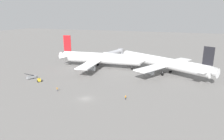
{
  "coord_description": "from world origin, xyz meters",
  "views": [
    {
      "loc": [
        31.98,
        -57.61,
        28.31
      ],
      "look_at": [
        0.22,
        25.24,
        4.0
      ],
      "focal_mm": 32.31,
      "sensor_mm": 36.0,
      "label": 1
    }
  ],
  "objects_px": {
    "airliner_at_gate_left": "(100,58)",
    "ground_crew_marshaller_foreground": "(57,89)",
    "pushback_tug": "(117,60)",
    "gse_belt_loader_portside": "(31,77)",
    "ground_crew_ramp_agent_by_cones": "(126,97)",
    "airliner_being_pushed": "(162,62)",
    "gse_gpu_cart_small": "(39,80)",
    "jet_bridge": "(116,52)"
  },
  "relations": [
    {
      "from": "airliner_at_gate_left",
      "to": "pushback_tug",
      "type": "distance_m",
      "value": 16.38
    },
    {
      "from": "pushback_tug",
      "to": "ground_crew_marshaller_foreground",
      "type": "distance_m",
      "value": 54.59
    },
    {
      "from": "airliner_at_gate_left",
      "to": "airliner_being_pushed",
      "type": "bearing_deg",
      "value": 1.11
    },
    {
      "from": "ground_crew_ramp_agent_by_cones",
      "to": "pushback_tug",
      "type": "bearing_deg",
      "value": 112.32
    },
    {
      "from": "pushback_tug",
      "to": "ground_crew_ramp_agent_by_cones",
      "type": "distance_m",
      "value": 56.58
    },
    {
      "from": "ground_crew_marshaller_foreground",
      "to": "jet_bridge",
      "type": "height_order",
      "value": "jet_bridge"
    },
    {
      "from": "gse_belt_loader_portside",
      "to": "ground_crew_marshaller_foreground",
      "type": "relative_size",
      "value": 2.91
    },
    {
      "from": "gse_belt_loader_portside",
      "to": "ground_crew_ramp_agent_by_cones",
      "type": "relative_size",
      "value": 3.23
    },
    {
      "from": "airliner_being_pushed",
      "to": "gse_belt_loader_portside",
      "type": "distance_m",
      "value": 62.86
    },
    {
      "from": "jet_bridge",
      "to": "pushback_tug",
      "type": "bearing_deg",
      "value": -64.9
    },
    {
      "from": "gse_belt_loader_portside",
      "to": "ground_crew_marshaller_foreground",
      "type": "height_order",
      "value": "gse_belt_loader_portside"
    },
    {
      "from": "gse_gpu_cart_small",
      "to": "pushback_tug",
      "type": "bearing_deg",
      "value": 67.57
    },
    {
      "from": "gse_belt_loader_portside",
      "to": "jet_bridge",
      "type": "xyz_separation_m",
      "value": [
        21.02,
        55.96,
        3.27
      ]
    },
    {
      "from": "gse_gpu_cart_small",
      "to": "jet_bridge",
      "type": "bearing_deg",
      "value": 75.96
    },
    {
      "from": "airliner_at_gate_left",
      "to": "ground_crew_ramp_agent_by_cones",
      "type": "xyz_separation_m",
      "value": [
        26.26,
        -37.19,
        -4.45
      ]
    },
    {
      "from": "pushback_tug",
      "to": "gse_belt_loader_portside",
      "type": "bearing_deg",
      "value": -119.96
    },
    {
      "from": "gse_gpu_cart_small",
      "to": "ground_crew_ramp_agent_by_cones",
      "type": "distance_m",
      "value": 41.37
    },
    {
      "from": "airliner_at_gate_left",
      "to": "ground_crew_marshaller_foreground",
      "type": "height_order",
      "value": "airliner_at_gate_left"
    },
    {
      "from": "airliner_at_gate_left",
      "to": "pushback_tug",
      "type": "relative_size",
      "value": 5.58
    },
    {
      "from": "ground_crew_ramp_agent_by_cones",
      "to": "gse_gpu_cart_small",
      "type": "bearing_deg",
      "value": 173.27
    },
    {
      "from": "airliner_at_gate_left",
      "to": "gse_belt_loader_portside",
      "type": "relative_size",
      "value": 9.82
    },
    {
      "from": "pushback_tug",
      "to": "ground_crew_marshaller_foreground",
      "type": "relative_size",
      "value": 5.11
    },
    {
      "from": "ground_crew_ramp_agent_by_cones",
      "to": "ground_crew_marshaller_foreground",
      "type": "relative_size",
      "value": 0.9
    },
    {
      "from": "ground_crew_marshaller_foreground",
      "to": "jet_bridge",
      "type": "bearing_deg",
      "value": 89.81
    },
    {
      "from": "ground_crew_marshaller_foreground",
      "to": "gse_belt_loader_portside",
      "type": "bearing_deg",
      "value": 156.29
    },
    {
      "from": "ground_crew_marshaller_foreground",
      "to": "ground_crew_ramp_agent_by_cones",
      "type": "bearing_deg",
      "value": 4.29
    },
    {
      "from": "airliner_being_pushed",
      "to": "pushback_tug",
      "type": "bearing_deg",
      "value": 153.11
    },
    {
      "from": "airliner_at_gate_left",
      "to": "ground_crew_ramp_agent_by_cones",
      "type": "height_order",
      "value": "airliner_at_gate_left"
    },
    {
      "from": "airliner_at_gate_left",
      "to": "ground_crew_marshaller_foreground",
      "type": "relative_size",
      "value": 28.55
    },
    {
      "from": "gse_gpu_cart_small",
      "to": "jet_bridge",
      "type": "height_order",
      "value": "jet_bridge"
    },
    {
      "from": "airliner_being_pushed",
      "to": "ground_crew_ramp_agent_by_cones",
      "type": "relative_size",
      "value": 32.22
    },
    {
      "from": "gse_belt_loader_portside",
      "to": "gse_gpu_cart_small",
      "type": "distance_m",
      "value": 6.85
    },
    {
      "from": "airliner_at_gate_left",
      "to": "gse_gpu_cart_small",
      "type": "height_order",
      "value": "airliner_at_gate_left"
    },
    {
      "from": "pushback_tug",
      "to": "airliner_at_gate_left",
      "type": "bearing_deg",
      "value": -107.5
    },
    {
      "from": "pushback_tug",
      "to": "ground_crew_marshaller_foreground",
      "type": "height_order",
      "value": "pushback_tug"
    },
    {
      "from": "pushback_tug",
      "to": "gse_gpu_cart_small",
      "type": "xyz_separation_m",
      "value": [
        -19.6,
        -47.49,
        -0.44
      ]
    },
    {
      "from": "pushback_tug",
      "to": "airliner_being_pushed",
      "type": "bearing_deg",
      "value": -26.89
    },
    {
      "from": "pushback_tug",
      "to": "gse_belt_loader_portside",
      "type": "height_order",
      "value": "gse_belt_loader_portside"
    },
    {
      "from": "airliner_being_pushed",
      "to": "gse_belt_loader_portside",
      "type": "height_order",
      "value": "airliner_being_pushed"
    },
    {
      "from": "jet_bridge",
      "to": "ground_crew_ramp_agent_by_cones",
      "type": "bearing_deg",
      "value": -67.2
    },
    {
      "from": "pushback_tug",
      "to": "gse_gpu_cart_small",
      "type": "height_order",
      "value": "pushback_tug"
    },
    {
      "from": "jet_bridge",
      "to": "airliner_at_gate_left",
      "type": "bearing_deg",
      "value": -89.42
    }
  ]
}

